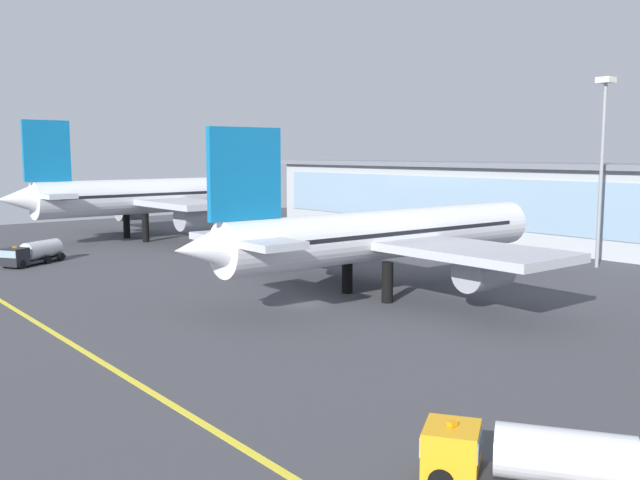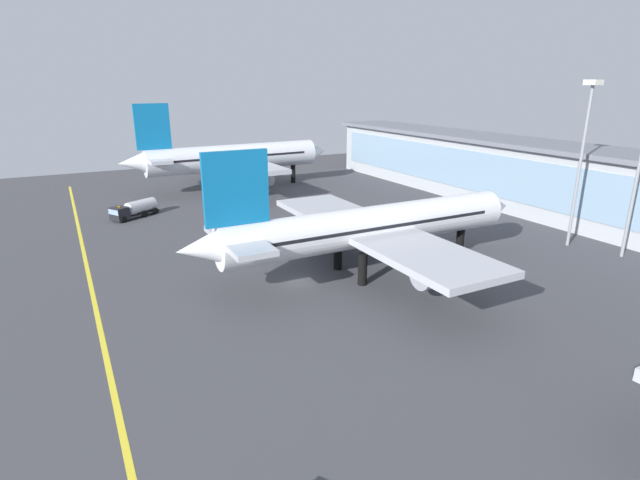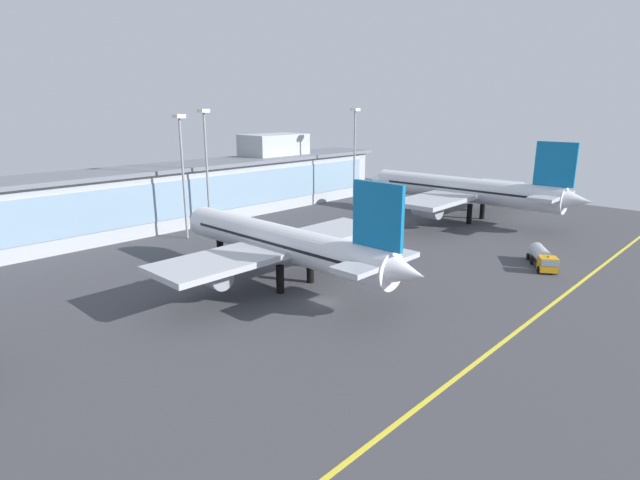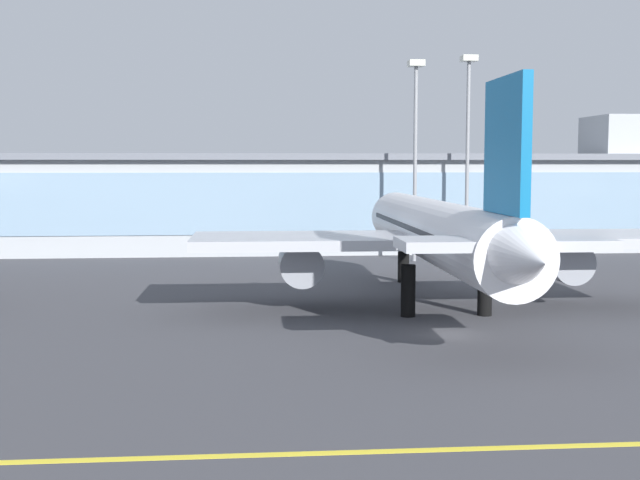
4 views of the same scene
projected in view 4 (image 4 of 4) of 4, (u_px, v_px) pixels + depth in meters
The scene contains 6 objects.
ground_plane at pixel (451, 334), 55.21m from camera, with size 191.75×191.75×0.00m, color #424247.
taxiway_centreline_stripe at pixel (582, 446), 33.38m from camera, with size 153.40×0.50×0.01m, color yellow.
terminal_building at pixel (366, 199), 108.10m from camera, with size 139.96×14.00×17.90m.
airliner_near_right at pixel (439, 234), 64.11m from camera, with size 38.35×46.95×16.35m.
apron_light_mast_centre at pixel (415, 130), 95.51m from camera, with size 1.80×1.80×23.32m.
apron_light_mast_east at pixel (468, 127), 98.20m from camera, with size 1.80×1.80×24.23m.
Camera 4 is at (-13.32, -53.46, 11.41)m, focal length 46.18 mm.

